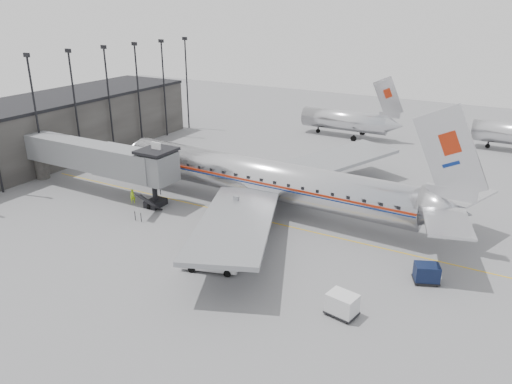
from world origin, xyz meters
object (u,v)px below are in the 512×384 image
baggage_cart_white (342,304)px  ramp_worker (133,196)px  service_van (212,256)px  airliner (269,179)px  baggage_cart_navy (427,273)px

baggage_cart_white → ramp_worker: size_ratio=1.49×
baggage_cart_white → ramp_worker: (-27.43, 8.50, -0.09)m
service_van → baggage_cart_white: size_ratio=2.18×
airliner → baggage_cart_navy: (17.95, -6.98, -2.51)m
service_van → baggage_cart_navy: (15.92, 6.72, -0.38)m
airliner → baggage_cart_white: size_ratio=17.56×
service_van → baggage_cart_navy: bearing=6.2°
airliner → ramp_worker: 15.18m
airliner → service_van: airliner is taller
airliner → service_van: 14.01m
service_van → ramp_worker: (-15.75, 7.72, -0.40)m
baggage_cart_white → ramp_worker: 28.72m
airliner → baggage_cart_white: bearing=-45.0°
baggage_cart_navy → baggage_cart_white: (-4.25, -7.50, 0.07)m
baggage_cart_navy → ramp_worker: ramp_worker is taller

